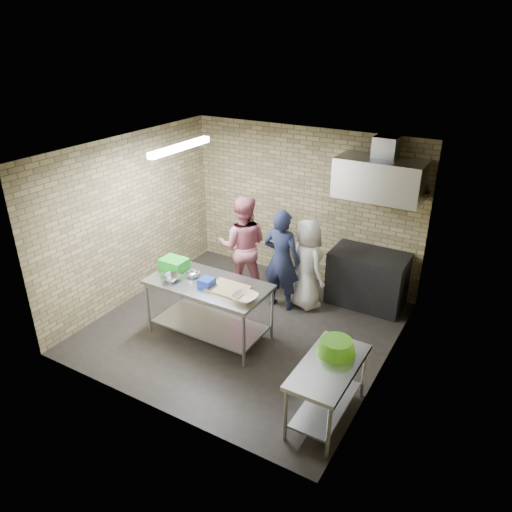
{
  "coord_description": "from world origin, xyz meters",
  "views": [
    {
      "loc": [
        3.29,
        -5.27,
        4.16
      ],
      "look_at": [
        0.1,
        0.2,
        1.15
      ],
      "focal_mm": 34.1,
      "sensor_mm": 36.0,
      "label": 1
    }
  ],
  "objects_px": {
    "stove": "(367,279)",
    "woman_white": "(307,264)",
    "green_basin": "(336,346)",
    "woman_pink": "(243,246)",
    "blue_tub": "(207,283)",
    "side_counter": "(327,391)",
    "green_crate": "(174,264)",
    "prep_table": "(209,309)",
    "bottle_red": "(386,181)",
    "man_navy": "(281,260)"
  },
  "relations": [
    {
      "from": "stove",
      "to": "man_navy",
      "type": "height_order",
      "value": "man_navy"
    },
    {
      "from": "blue_tub",
      "to": "man_navy",
      "type": "relative_size",
      "value": 0.12
    },
    {
      "from": "prep_table",
      "to": "side_counter",
      "type": "relative_size",
      "value": 1.46
    },
    {
      "from": "side_counter",
      "to": "woman_pink",
      "type": "height_order",
      "value": "woman_pink"
    },
    {
      "from": "woman_white",
      "to": "man_navy",
      "type": "bearing_deg",
      "value": 69.1
    },
    {
      "from": "stove",
      "to": "woman_pink",
      "type": "height_order",
      "value": "woman_pink"
    },
    {
      "from": "side_counter",
      "to": "stove",
      "type": "relative_size",
      "value": 1.0
    },
    {
      "from": "stove",
      "to": "green_basin",
      "type": "height_order",
      "value": "green_basin"
    },
    {
      "from": "bottle_red",
      "to": "man_navy",
      "type": "xyz_separation_m",
      "value": [
        -1.22,
        -1.04,
        -1.2
      ]
    },
    {
      "from": "side_counter",
      "to": "woman_pink",
      "type": "distance_m",
      "value": 3.2
    },
    {
      "from": "blue_tub",
      "to": "bottle_red",
      "type": "bearing_deg",
      "value": 54.94
    },
    {
      "from": "stove",
      "to": "prep_table",
      "type": "bearing_deg",
      "value": -129.27
    },
    {
      "from": "stove",
      "to": "bottle_red",
      "type": "distance_m",
      "value": 1.6
    },
    {
      "from": "man_navy",
      "to": "green_crate",
      "type": "bearing_deg",
      "value": 40.18
    },
    {
      "from": "bottle_red",
      "to": "man_navy",
      "type": "relative_size",
      "value": 0.11
    },
    {
      "from": "prep_table",
      "to": "blue_tub",
      "type": "bearing_deg",
      "value": -63.43
    },
    {
      "from": "stove",
      "to": "blue_tub",
      "type": "distance_m",
      "value": 2.75
    },
    {
      "from": "blue_tub",
      "to": "man_navy",
      "type": "xyz_separation_m",
      "value": [
        0.46,
        1.36,
        -0.11
      ]
    },
    {
      "from": "side_counter",
      "to": "green_basin",
      "type": "distance_m",
      "value": 0.52
    },
    {
      "from": "prep_table",
      "to": "woman_white",
      "type": "relative_size",
      "value": 1.18
    },
    {
      "from": "prep_table",
      "to": "blue_tub",
      "type": "height_order",
      "value": "blue_tub"
    },
    {
      "from": "green_basin",
      "to": "stove",
      "type": "bearing_deg",
      "value": 99.76
    },
    {
      "from": "side_counter",
      "to": "blue_tub",
      "type": "bearing_deg",
      "value": 164.08
    },
    {
      "from": "prep_table",
      "to": "woman_white",
      "type": "xyz_separation_m",
      "value": [
        0.85,
        1.5,
        0.31
      ]
    },
    {
      "from": "prep_table",
      "to": "green_basin",
      "type": "bearing_deg",
      "value": -11.87
    },
    {
      "from": "bottle_red",
      "to": "woman_white",
      "type": "height_order",
      "value": "bottle_red"
    },
    {
      "from": "stove",
      "to": "green_basin",
      "type": "xyz_separation_m",
      "value": [
        0.43,
        -2.5,
        0.38
      ]
    },
    {
      "from": "prep_table",
      "to": "green_crate",
      "type": "distance_m",
      "value": 0.88
    },
    {
      "from": "green_basin",
      "to": "woman_pink",
      "type": "bearing_deg",
      "value": 142.7
    },
    {
      "from": "prep_table",
      "to": "side_counter",
      "type": "height_order",
      "value": "prep_table"
    },
    {
      "from": "green_basin",
      "to": "man_navy",
      "type": "distance_m",
      "value": 2.34
    },
    {
      "from": "green_basin",
      "to": "woman_white",
      "type": "bearing_deg",
      "value": 123.0
    },
    {
      "from": "green_crate",
      "to": "green_basin",
      "type": "height_order",
      "value": "green_crate"
    },
    {
      "from": "prep_table",
      "to": "green_basin",
      "type": "relative_size",
      "value": 3.8
    },
    {
      "from": "blue_tub",
      "to": "man_navy",
      "type": "distance_m",
      "value": 1.44
    },
    {
      "from": "prep_table",
      "to": "blue_tub",
      "type": "xyz_separation_m",
      "value": [
        0.05,
        -0.1,
        0.5
      ]
    },
    {
      "from": "side_counter",
      "to": "bottle_red",
      "type": "relative_size",
      "value": 6.67
    },
    {
      "from": "stove",
      "to": "woman_white",
      "type": "height_order",
      "value": "woman_white"
    },
    {
      "from": "blue_tub",
      "to": "green_basin",
      "type": "bearing_deg",
      "value": -9.47
    },
    {
      "from": "woman_white",
      "to": "woman_pink",
      "type": "bearing_deg",
      "value": 40.49
    },
    {
      "from": "prep_table",
      "to": "green_crate",
      "type": "height_order",
      "value": "green_crate"
    },
    {
      "from": "stove",
      "to": "bottle_red",
      "type": "height_order",
      "value": "bottle_red"
    },
    {
      "from": "side_counter",
      "to": "woman_pink",
      "type": "bearing_deg",
      "value": 139.31
    },
    {
      "from": "man_navy",
      "to": "woman_white",
      "type": "xyz_separation_m",
      "value": [
        0.34,
        0.24,
        -0.09
      ]
    },
    {
      "from": "side_counter",
      "to": "bottle_red",
      "type": "height_order",
      "value": "bottle_red"
    },
    {
      "from": "stove",
      "to": "green_crate",
      "type": "height_order",
      "value": "green_crate"
    },
    {
      "from": "green_crate",
      "to": "woman_white",
      "type": "height_order",
      "value": "woman_white"
    },
    {
      "from": "man_navy",
      "to": "woman_white",
      "type": "distance_m",
      "value": 0.42
    },
    {
      "from": "blue_tub",
      "to": "woman_white",
      "type": "height_order",
      "value": "woman_white"
    },
    {
      "from": "prep_table",
      "to": "green_basin",
      "type": "height_order",
      "value": "green_basin"
    }
  ]
}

